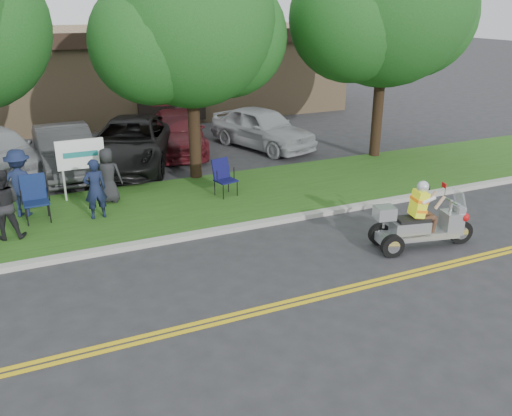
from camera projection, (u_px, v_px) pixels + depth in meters
name	position (u px, v px, depth m)	size (l,w,h in m)	color
ground	(290.00, 288.00, 10.44)	(120.00, 120.00, 0.00)	#28282B
centerline_near	(305.00, 302.00, 9.95)	(60.00, 0.10, 0.01)	gold
centerline_far	(301.00, 298.00, 10.08)	(60.00, 0.10, 0.01)	gold
curb	(231.00, 229.00, 13.01)	(60.00, 0.25, 0.12)	#A8A89E
grass_verge	(202.00, 201.00, 14.85)	(60.00, 4.00, 0.10)	#235015
commercial_building	(148.00, 69.00, 26.63)	(18.00, 8.20, 4.00)	#9E7F5B
tree_mid	(192.00, 29.00, 15.22)	(5.88, 4.80, 7.05)	#332114
tree_right	(387.00, 6.00, 17.33)	(6.86, 5.60, 8.07)	#332114
business_sign	(81.00, 158.00, 14.49)	(1.25, 0.06, 1.75)	silver
trike_scooter	(420.00, 225.00, 11.97)	(2.40, 1.03, 1.57)	black
lawn_chair_a	(35.00, 195.00, 13.22)	(0.61, 0.64, 1.13)	black
lawn_chair_b	(223.00, 175.00, 14.97)	(0.65, 0.66, 1.01)	black
spectator_adult_left	(95.00, 189.00, 13.28)	(0.55, 0.36, 1.52)	#141B37
spectator_adult_mid	(3.00, 204.00, 12.12)	(0.79, 0.62, 1.63)	black
spectator_chair_a	(20.00, 183.00, 13.41)	(1.11, 0.64, 1.71)	#182143
spectator_chair_b	(108.00, 175.00, 14.37)	(0.73, 0.47, 1.49)	black
parked_car_left	(65.00, 151.00, 17.04)	(1.59, 4.57, 1.51)	#343437
parked_car_mid	(131.00, 143.00, 17.93)	(2.58, 5.60, 1.56)	black
parked_car_right	(177.00, 132.00, 19.78)	(1.94, 4.78, 1.39)	#4F1218
parked_car_far_right	(262.00, 128.00, 20.14)	(1.79, 4.46, 1.52)	#9FA2A6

